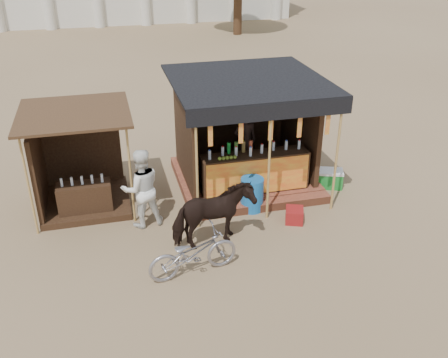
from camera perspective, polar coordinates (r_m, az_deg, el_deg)
name	(u,v)px	position (r m, az deg, el deg)	size (l,w,h in m)	color
ground	(244,264)	(10.06, 2.27, -9.66)	(120.00, 120.00, 0.00)	#846B4C
main_stall	(245,146)	(12.59, 2.47, 3.77)	(3.60, 3.61, 2.78)	brown
secondary_stall	(75,173)	(12.13, -16.64, 0.71)	(2.40, 2.40, 2.38)	#382514
cow	(213,216)	(10.21, -1.25, -4.28)	(0.76, 1.67, 1.41)	black
motorbike	(193,253)	(9.56, -3.56, -8.46)	(0.62, 1.77, 0.93)	gray
bystander	(141,188)	(10.96, -9.43, -1.07)	(0.88, 0.69, 1.82)	white
blue_barrel	(252,194)	(11.64, 3.21, -1.74)	(0.54, 0.54, 0.81)	#1763AD
red_crate	(294,215)	(11.39, 8.04, -4.12)	(0.39, 0.43, 0.32)	maroon
cooler	(330,178)	(12.99, 11.98, 0.07)	(0.75, 0.63, 0.46)	#1C7F2A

